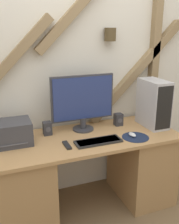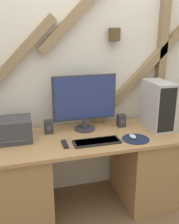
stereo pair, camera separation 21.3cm
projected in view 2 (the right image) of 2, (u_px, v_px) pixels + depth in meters
name	position (u px, v px, depth m)	size (l,w,h in m)	color
wall_back	(77.00, 61.00, 2.51)	(6.40, 0.16, 2.70)	silver
desk	(87.00, 172.00, 2.45)	(1.66, 0.68, 0.74)	tan
monitor	(85.00, 100.00, 2.41)	(0.60, 0.20, 0.52)	#333338
keyboard	(97.00, 142.00, 2.21)	(0.40, 0.14, 0.02)	black
mousepad	(136.00, 139.00, 2.28)	(0.24, 0.24, 0.00)	#19233D
mouse	(133.00, 136.00, 2.30)	(0.05, 0.09, 0.03)	silver
computer_tower	(158.00, 105.00, 2.46)	(0.19, 0.34, 0.46)	#B2B2B7
printer	(11.00, 130.00, 2.23)	(0.33, 0.27, 0.20)	#38383D
speaker_left	(49.00, 127.00, 2.40)	(0.07, 0.08, 0.12)	#2D2D33
speaker_right	(121.00, 121.00, 2.56)	(0.07, 0.08, 0.12)	#2D2D33
remote_control	(65.00, 144.00, 2.17)	(0.04, 0.15, 0.02)	black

